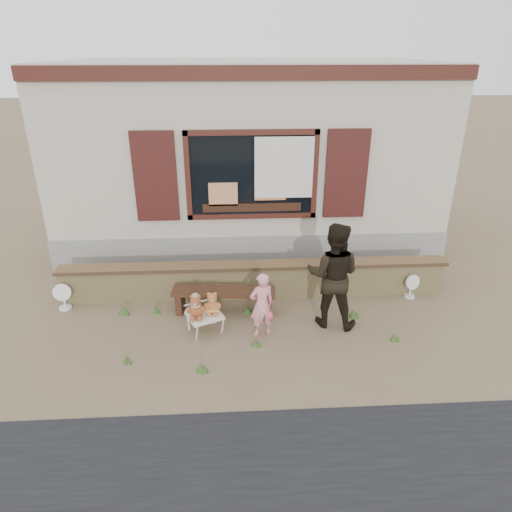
{
  "coord_description": "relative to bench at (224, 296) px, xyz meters",
  "views": [
    {
      "loc": [
        -0.41,
        -6.47,
        4.23
      ],
      "look_at": [
        0.0,
        0.6,
        1.0
      ],
      "focal_mm": 32.0,
      "sensor_mm": 36.0,
      "label": 1
    }
  ],
  "objects": [
    {
      "name": "fan_left",
      "position": [
        -2.83,
        0.29,
        -0.08
      ],
      "size": [
        0.32,
        0.21,
        0.5
      ],
      "rotation": [
        0.0,
        0.0,
        0.12
      ],
      "color": "white",
      "rests_on": "ground"
    },
    {
      "name": "teddy_bear_right",
      "position": [
        -0.18,
        -0.52,
        0.18
      ],
      "size": [
        0.35,
        0.33,
        0.38
      ],
      "primitive_type": null,
      "rotation": [
        0.0,
        0.0,
        0.43
      ],
      "color": "#9C582B",
      "rests_on": "folding_chair"
    },
    {
      "name": "folding_chair",
      "position": [
        -0.31,
        -0.58,
        -0.04
      ],
      "size": [
        0.67,
        0.64,
        0.32
      ],
      "rotation": [
        0.0,
        0.0,
        0.43
      ],
      "color": "silver",
      "rests_on": "ground"
    },
    {
      "name": "ground",
      "position": [
        0.57,
        -0.44,
        -0.33
      ],
      "size": [
        80.0,
        80.0,
        0.0
      ],
      "primitive_type": "plane",
      "color": "brown",
      "rests_on": "ground"
    },
    {
      "name": "bench",
      "position": [
        0.0,
        0.0,
        0.0
      ],
      "size": [
        1.8,
        0.56,
        0.45
      ],
      "rotation": [
        0.0,
        0.0,
        -0.1
      ],
      "color": "#331E12",
      "rests_on": "ground"
    },
    {
      "name": "shopfront",
      "position": [
        0.57,
        4.05,
        1.67
      ],
      "size": [
        8.04,
        5.13,
        4.0
      ],
      "color": "#A89C88",
      "rests_on": "ground"
    },
    {
      "name": "adult",
      "position": [
        1.78,
        -0.44,
        0.56
      ],
      "size": [
        1.05,
        0.93,
        1.79
      ],
      "primitive_type": "imported",
      "rotation": [
        0.0,
        0.0,
        2.81
      ],
      "color": "black",
      "rests_on": "ground"
    },
    {
      "name": "brick_wall",
      "position": [
        0.57,
        0.56,
        0.01
      ],
      "size": [
        7.1,
        0.36,
        0.67
      ],
      "color": "tan",
      "rests_on": "ground"
    },
    {
      "name": "fan_right",
      "position": [
        3.45,
        0.35,
        -0.1
      ],
      "size": [
        0.3,
        0.2,
        0.46
      ],
      "rotation": [
        0.0,
        0.0,
        0.35
      ],
      "color": "silver",
      "rests_on": "ground"
    },
    {
      "name": "child",
      "position": [
        0.61,
        -0.71,
        0.22
      ],
      "size": [
        0.46,
        0.37,
        1.1
      ],
      "primitive_type": "imported",
      "rotation": [
        0.0,
        0.0,
        3.45
      ],
      "color": "pink",
      "rests_on": "ground"
    },
    {
      "name": "teddy_bear_left",
      "position": [
        -0.43,
        -0.64,
        0.2
      ],
      "size": [
        0.38,
        0.36,
        0.41
      ],
      "primitive_type": null,
      "rotation": [
        0.0,
        0.0,
        0.43
      ],
      "color": "brown",
      "rests_on": "folding_chair"
    },
    {
      "name": "grass_tufts",
      "position": [
        -0.14,
        -0.51,
        -0.26
      ],
      "size": [
        4.61,
        1.8,
        0.16
      ],
      "color": "#365120",
      "rests_on": "ground"
    }
  ]
}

